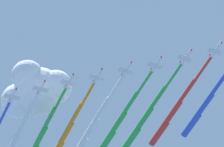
# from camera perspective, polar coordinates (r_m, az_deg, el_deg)

# --- Properties ---
(jet_lead) EXTENTS (50.22, 45.01, 4.52)m
(jet_lead) POSITION_cam_1_polar(r_m,az_deg,el_deg) (226.68, 12.12, -4.22)
(jet_lead) COLOR silver
(jet_port_inner) EXTENTS (53.79, 47.22, 4.55)m
(jet_port_inner) POSITION_cam_1_polar(r_m,az_deg,el_deg) (228.00, 7.96, -5.32)
(jet_port_inner) COLOR silver
(jet_starboard_inner) EXTENTS (54.49, 46.66, 4.53)m
(jet_starboard_inner) POSITION_cam_1_polar(r_m,az_deg,el_deg) (227.51, 4.18, -6.18)
(jet_starboard_inner) COLOR silver
(jet_port_mid) EXTENTS (51.97, 44.53, 4.46)m
(jet_port_mid) POSITION_cam_1_polar(r_m,az_deg,el_deg) (227.25, 0.79, -6.63)
(jet_port_mid) COLOR silver
(jet_starboard_mid) EXTENTS (53.95, 46.76, 4.53)m
(jet_starboard_mid) POSITION_cam_1_polar(r_m,az_deg,el_deg) (231.46, -2.99, -7.55)
(jet_starboard_mid) COLOR silver
(jet_port_outer) EXTENTS (50.96, 45.78, 4.52)m
(jet_port_outer) POSITION_cam_1_polar(r_m,az_deg,el_deg) (233.43, -6.17, -8.00)
(jet_port_outer) COLOR silver
(jet_starboard_outer) EXTENTS (50.35, 45.41, 4.49)m
(jet_starboard_outer) POSITION_cam_1_polar(r_m,az_deg,el_deg) (237.91, -9.53, -8.42)
(jet_starboard_outer) COLOR silver
(jet_trail_port) EXTENTS (53.27, 47.44, 4.47)m
(jet_trail_port) POSITION_cam_1_polar(r_m,az_deg,el_deg) (243.78, -13.13, -9.41)
(jet_trail_port) COLOR silver
(cloud_puff) EXTENTS (42.07, 33.09, 28.57)m
(cloud_puff) POSITION_cam_1_polar(r_m,az_deg,el_deg) (244.49, -10.03, -2.23)
(cloud_puff) COLOR white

